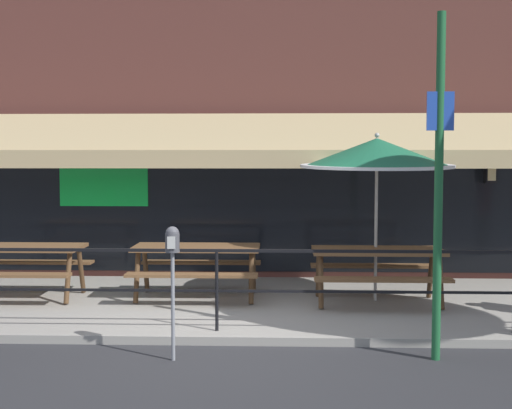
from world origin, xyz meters
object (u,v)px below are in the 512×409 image
Objects in this scene: picnic_table_left at (19,257)px; picnic_table_centre at (197,257)px; street_sign_pole at (439,183)px; patio_umbrella_right at (377,154)px; parking_meter_far at (172,252)px; picnic_table_right at (378,260)px.

picnic_table_left is 2.55m from picnic_table_centre.
picnic_table_centre is at bearing 137.60° from street_sign_pole.
picnic_table_left is 1.00× the size of picnic_table_centre.
street_sign_pole is (0.31, -2.57, -0.31)m from patio_umbrella_right.
picnic_table_centre is 4.04m from street_sign_pole.
picnic_table_centre is at bearing 91.71° from parking_meter_far.
picnic_table_left is 5.31m from patio_umbrella_right.
picnic_table_left is 6.08m from street_sign_pole.
picnic_table_left is at bearing -178.31° from picnic_table_centre.
picnic_table_right is 0.50× the size of street_sign_pole.
picnic_table_left is at bearing 178.07° from picnic_table_right.
street_sign_pole is at bearing 2.77° from parking_meter_far.
picnic_table_left is 0.50× the size of street_sign_pole.
street_sign_pole is at bearing -25.11° from picnic_table_left.
picnic_table_centre is at bearing 1.69° from picnic_table_left.
patio_umbrella_right is (2.55, -0.04, 1.47)m from picnic_table_centre.
picnic_table_right is (2.55, -0.25, 0.00)m from picnic_table_centre.
patio_umbrella_right reaches higher than picnic_table_right.
patio_umbrella_right is at bearing 90.00° from picnic_table_right.
picnic_table_centre is 0.76× the size of patio_umbrella_right.
picnic_table_left is 3.77m from parking_meter_far.
picnic_table_left and picnic_table_right have the same top height.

